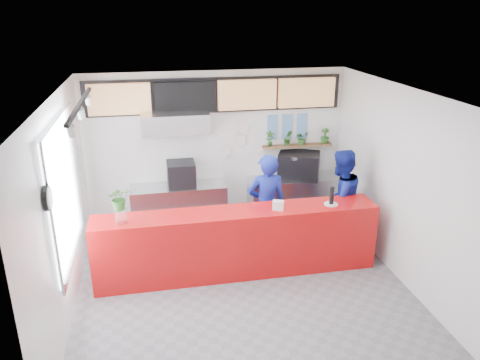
# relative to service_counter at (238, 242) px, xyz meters

# --- Properties ---
(floor) EXTENTS (5.00, 5.00, 0.00)m
(floor) POSITION_rel_service_counter_xyz_m (0.00, -0.40, -0.55)
(floor) COLOR slate
(floor) RESTS_ON ground
(ceiling) EXTENTS (5.00, 5.00, 0.00)m
(ceiling) POSITION_rel_service_counter_xyz_m (0.00, -0.40, 2.45)
(ceiling) COLOR silver
(wall_back) EXTENTS (5.00, 0.00, 5.00)m
(wall_back) POSITION_rel_service_counter_xyz_m (0.00, 2.10, 0.95)
(wall_back) COLOR white
(wall_back) RESTS_ON ground
(wall_left) EXTENTS (0.00, 5.00, 5.00)m
(wall_left) POSITION_rel_service_counter_xyz_m (-2.50, -0.40, 0.95)
(wall_left) COLOR white
(wall_left) RESTS_ON ground
(wall_right) EXTENTS (0.00, 5.00, 5.00)m
(wall_right) POSITION_rel_service_counter_xyz_m (2.50, -0.40, 0.95)
(wall_right) COLOR white
(wall_right) RESTS_ON ground
(service_counter) EXTENTS (4.50, 0.60, 1.10)m
(service_counter) POSITION_rel_service_counter_xyz_m (0.00, 0.00, 0.00)
(service_counter) COLOR #B80D0E
(service_counter) RESTS_ON ground
(cream_band) EXTENTS (5.00, 0.02, 0.80)m
(cream_band) POSITION_rel_service_counter_xyz_m (0.00, 2.09, 2.05)
(cream_band) COLOR beige
(cream_band) RESTS_ON wall_back
(prep_bench) EXTENTS (1.80, 0.60, 0.90)m
(prep_bench) POSITION_rel_service_counter_xyz_m (-0.80, 1.80, -0.10)
(prep_bench) COLOR #B2B5BA
(prep_bench) RESTS_ON ground
(panini_oven) EXTENTS (0.52, 0.52, 0.46)m
(panini_oven) POSITION_rel_service_counter_xyz_m (-0.73, 1.80, 0.58)
(panini_oven) COLOR black
(panini_oven) RESTS_ON prep_bench
(extraction_hood) EXTENTS (1.20, 0.70, 0.35)m
(extraction_hood) POSITION_rel_service_counter_xyz_m (-0.80, 1.75, 1.60)
(extraction_hood) COLOR #B2B5BA
(extraction_hood) RESTS_ON ceiling
(hood_lip) EXTENTS (1.20, 0.69, 0.31)m
(hood_lip) POSITION_rel_service_counter_xyz_m (-0.80, 1.75, 1.40)
(hood_lip) COLOR #B2B5BA
(hood_lip) RESTS_ON ceiling
(right_bench) EXTENTS (1.80, 0.60, 0.90)m
(right_bench) POSITION_rel_service_counter_xyz_m (1.50, 1.80, -0.10)
(right_bench) COLOR #B2B5BA
(right_bench) RESTS_ON ground
(espresso_machine) EXTENTS (0.94, 0.82, 0.51)m
(espresso_machine) POSITION_rel_service_counter_xyz_m (1.58, 1.80, 0.60)
(espresso_machine) COLOR black
(espresso_machine) RESTS_ON right_bench
(espresso_tray) EXTENTS (0.68, 0.56, 0.05)m
(espresso_tray) POSITION_rel_service_counter_xyz_m (1.58, 1.80, 0.83)
(espresso_tray) COLOR #A0A3A7
(espresso_tray) RESTS_ON espresso_machine
(herb_shelf) EXTENTS (1.40, 0.18, 0.04)m
(herb_shelf) POSITION_rel_service_counter_xyz_m (1.60, 2.00, 0.95)
(herb_shelf) COLOR brown
(herb_shelf) RESTS_ON wall_back
(menu_board_far_left) EXTENTS (1.10, 0.10, 0.55)m
(menu_board_far_left) POSITION_rel_service_counter_xyz_m (-1.75, 1.98, 2.00)
(menu_board_far_left) COLOR tan
(menu_board_far_left) RESTS_ON wall_back
(menu_board_mid_left) EXTENTS (1.10, 0.10, 0.55)m
(menu_board_mid_left) POSITION_rel_service_counter_xyz_m (-0.59, 1.98, 2.00)
(menu_board_mid_left) COLOR black
(menu_board_mid_left) RESTS_ON wall_back
(menu_board_mid_right) EXTENTS (1.10, 0.10, 0.55)m
(menu_board_mid_right) POSITION_rel_service_counter_xyz_m (0.57, 1.98, 2.00)
(menu_board_mid_right) COLOR tan
(menu_board_mid_right) RESTS_ON wall_back
(menu_board_far_right) EXTENTS (1.10, 0.10, 0.55)m
(menu_board_far_right) POSITION_rel_service_counter_xyz_m (1.73, 1.98, 2.00)
(menu_board_far_right) COLOR tan
(menu_board_far_right) RESTS_ON wall_back
(soffit) EXTENTS (4.80, 0.04, 0.65)m
(soffit) POSITION_rel_service_counter_xyz_m (0.00, 2.06, 2.00)
(soffit) COLOR black
(soffit) RESTS_ON wall_back
(window_pane) EXTENTS (0.04, 2.20, 1.90)m
(window_pane) POSITION_rel_service_counter_xyz_m (-2.47, -0.10, 1.15)
(window_pane) COLOR silver
(window_pane) RESTS_ON wall_left
(window_frame) EXTENTS (0.03, 2.30, 2.00)m
(window_frame) POSITION_rel_service_counter_xyz_m (-2.45, -0.10, 1.15)
(window_frame) COLOR #B2B5BA
(window_frame) RESTS_ON wall_left
(wall_clock_rim) EXTENTS (0.05, 0.30, 0.30)m
(wall_clock_rim) POSITION_rel_service_counter_xyz_m (-2.46, -1.30, 1.50)
(wall_clock_rim) COLOR black
(wall_clock_rim) RESTS_ON wall_left
(wall_clock_face) EXTENTS (0.02, 0.26, 0.26)m
(wall_clock_face) POSITION_rel_service_counter_xyz_m (-2.43, -1.30, 1.50)
(wall_clock_face) COLOR white
(wall_clock_face) RESTS_ON wall_left
(track_rail) EXTENTS (0.05, 2.40, 0.04)m
(track_rail) POSITION_rel_service_counter_xyz_m (-2.10, -0.40, 2.39)
(track_rail) COLOR black
(track_rail) RESTS_ON ceiling
(dec_plate_a) EXTENTS (0.24, 0.03, 0.24)m
(dec_plate_a) POSITION_rel_service_counter_xyz_m (0.15, 2.07, 1.20)
(dec_plate_a) COLOR silver
(dec_plate_a) RESTS_ON wall_back
(dec_plate_b) EXTENTS (0.24, 0.03, 0.24)m
(dec_plate_b) POSITION_rel_service_counter_xyz_m (0.45, 2.07, 1.10)
(dec_plate_b) COLOR silver
(dec_plate_b) RESTS_ON wall_back
(dec_plate_c) EXTENTS (0.24, 0.03, 0.24)m
(dec_plate_c) POSITION_rel_service_counter_xyz_m (0.15, 2.07, 0.90)
(dec_plate_c) COLOR silver
(dec_plate_c) RESTS_ON wall_back
(dec_plate_d) EXTENTS (0.24, 0.03, 0.24)m
(dec_plate_d) POSITION_rel_service_counter_xyz_m (0.50, 2.07, 1.35)
(dec_plate_d) COLOR silver
(dec_plate_d) RESTS_ON wall_back
(photo_frame_a) EXTENTS (0.20, 0.02, 0.25)m
(photo_frame_a) POSITION_rel_service_counter_xyz_m (1.10, 2.08, 1.45)
(photo_frame_a) COLOR #598CBF
(photo_frame_a) RESTS_ON wall_back
(photo_frame_b) EXTENTS (0.20, 0.02, 0.25)m
(photo_frame_b) POSITION_rel_service_counter_xyz_m (1.40, 2.08, 1.45)
(photo_frame_b) COLOR #598CBF
(photo_frame_b) RESTS_ON wall_back
(photo_frame_c) EXTENTS (0.20, 0.02, 0.25)m
(photo_frame_c) POSITION_rel_service_counter_xyz_m (1.70, 2.08, 1.45)
(photo_frame_c) COLOR #598CBF
(photo_frame_c) RESTS_ON wall_back
(photo_frame_d) EXTENTS (0.20, 0.02, 0.25)m
(photo_frame_d) POSITION_rel_service_counter_xyz_m (1.10, 2.08, 1.20)
(photo_frame_d) COLOR #598CBF
(photo_frame_d) RESTS_ON wall_back
(photo_frame_e) EXTENTS (0.20, 0.02, 0.25)m
(photo_frame_e) POSITION_rel_service_counter_xyz_m (1.40, 2.08, 1.20)
(photo_frame_e) COLOR #598CBF
(photo_frame_e) RESTS_ON wall_back
(photo_frame_f) EXTENTS (0.20, 0.02, 0.25)m
(photo_frame_f) POSITION_rel_service_counter_xyz_m (1.70, 2.08, 1.20)
(photo_frame_f) COLOR #598CBF
(photo_frame_f) RESTS_ON wall_back
(staff_center) EXTENTS (0.68, 0.45, 1.83)m
(staff_center) POSITION_rel_service_counter_xyz_m (0.60, 0.53, 0.36)
(staff_center) COLOR navy
(staff_center) RESTS_ON ground
(staff_right) EXTENTS (1.08, 0.97, 1.83)m
(staff_right) POSITION_rel_service_counter_xyz_m (1.92, 0.51, 0.36)
(staff_right) COLOR navy
(staff_right) RESTS_ON ground
(herb_a) EXTENTS (0.17, 0.12, 0.30)m
(herb_a) POSITION_rel_service_counter_xyz_m (1.04, 2.00, 1.12)
(herb_a) COLOR #2A5B20
(herb_a) RESTS_ON herb_shelf
(herb_b) EXTENTS (0.18, 0.15, 0.30)m
(herb_b) POSITION_rel_service_counter_xyz_m (1.40, 2.00, 1.12)
(herb_b) COLOR #2A5B20
(herb_b) RESTS_ON herb_shelf
(herb_c) EXTENTS (0.31, 0.29, 0.27)m
(herb_c) POSITION_rel_service_counter_xyz_m (1.69, 2.00, 1.11)
(herb_c) COLOR #2A5B20
(herb_c) RESTS_ON herb_shelf
(herb_d) EXTENTS (0.20, 0.19, 0.30)m
(herb_d) POSITION_rel_service_counter_xyz_m (2.17, 2.00, 1.12)
(herb_d) COLOR #2A5B20
(herb_d) RESTS_ON herb_shelf
(glass_vase) EXTENTS (0.22, 0.22, 0.22)m
(glass_vase) POSITION_rel_service_counter_xyz_m (-1.76, -0.08, 0.66)
(glass_vase) COLOR silver
(glass_vase) RESTS_ON service_counter
(basil_vase) EXTENTS (0.36, 0.32, 0.36)m
(basil_vase) POSITION_rel_service_counter_xyz_m (-1.76, -0.08, 0.95)
(basil_vase) COLOR #2A5B20
(basil_vase) RESTS_ON glass_vase
(napkin_holder) EXTENTS (0.20, 0.16, 0.15)m
(napkin_holder) POSITION_rel_service_counter_xyz_m (0.64, -0.07, 0.62)
(napkin_holder) COLOR silver
(napkin_holder) RESTS_ON service_counter
(white_plate) EXTENTS (0.26, 0.26, 0.02)m
(white_plate) POSITION_rel_service_counter_xyz_m (1.53, -0.05, 0.56)
(white_plate) COLOR silver
(white_plate) RESTS_ON service_counter
(pepper_mill) EXTENTS (0.09, 0.09, 0.29)m
(pepper_mill) POSITION_rel_service_counter_xyz_m (1.53, -0.05, 0.71)
(pepper_mill) COLOR black
(pepper_mill) RESTS_ON white_plate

